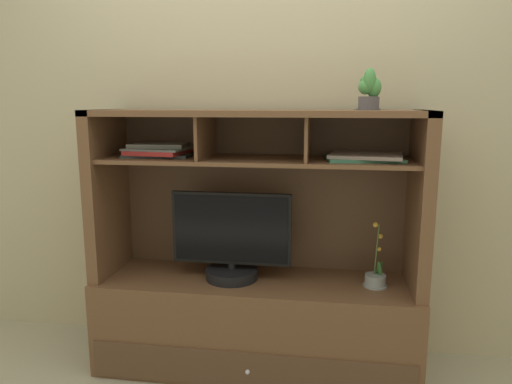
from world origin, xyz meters
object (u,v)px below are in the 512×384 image
at_px(tv_monitor, 231,244).
at_px(potted_orchid, 375,278).
at_px(media_console, 256,292).
at_px(magazine_stack_left, 364,157).
at_px(potted_succulent, 369,91).
at_px(magazine_stack_centre, 159,150).

relative_size(tv_monitor, potted_orchid, 1.85).
height_order(media_console, magazine_stack_left, media_console).
height_order(media_console, potted_succulent, potted_succulent).
relative_size(tv_monitor, magazine_stack_centre, 1.76).
relative_size(media_console, tv_monitor, 2.68).
height_order(tv_monitor, magazine_stack_centre, magazine_stack_centre).
distance_m(tv_monitor, potted_succulent, 1.01).
distance_m(tv_monitor, magazine_stack_centre, 0.61).
height_order(tv_monitor, potted_succulent, potted_succulent).
bearing_deg(magazine_stack_left, magazine_stack_centre, 179.46).
bearing_deg(media_console, tv_monitor, -165.88).
xyz_separation_m(potted_orchid, magazine_stack_left, (-0.08, 0.02, 0.60)).
relative_size(potted_orchid, magazine_stack_left, 0.85).
bearing_deg(tv_monitor, potted_orchid, 0.52).
height_order(tv_monitor, potted_orchid, tv_monitor).
xyz_separation_m(tv_monitor, magazine_stack_centre, (-0.38, 0.04, 0.47)).
xyz_separation_m(tv_monitor, potted_orchid, (0.73, 0.01, -0.14)).
bearing_deg(media_console, potted_orchid, -2.34).
xyz_separation_m(media_console, magazine_stack_centre, (-0.51, 0.00, 0.74)).
distance_m(potted_orchid, potted_succulent, 0.91).
xyz_separation_m(tv_monitor, potted_succulent, (0.66, 0.03, 0.77)).
height_order(magazine_stack_centre, potted_succulent, potted_succulent).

